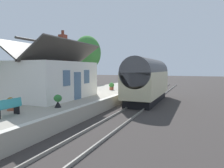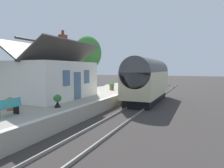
{
  "view_description": "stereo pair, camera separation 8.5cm",
  "coord_description": "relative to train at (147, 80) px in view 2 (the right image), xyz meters",
  "views": [
    {
      "loc": [
        -16.88,
        -5.48,
        3.3
      ],
      "look_at": [
        -0.39,
        1.5,
        1.94
      ],
      "focal_mm": 32.48,
      "sensor_mm": 36.0,
      "label": 1
    },
    {
      "loc": [
        -16.85,
        -5.56,
        3.3
      ],
      "look_at": [
        -0.39,
        1.5,
        1.94
      ],
      "focal_mm": 32.48,
      "sensor_mm": 36.0,
      "label": 2
    }
  ],
  "objects": [
    {
      "name": "bench_by_lamp",
      "position": [
        -12.74,
        3.97,
        -0.8
      ],
      "size": [
        1.41,
        0.46,
        0.88
      ],
      "color": "teal",
      "rests_on": "platform"
    },
    {
      "name": "planter_under_sign",
      "position": [
        -11.66,
        5.09,
        -0.88
      ],
      "size": [
        0.42,
        0.42,
        0.76
      ],
      "color": "#9E5138",
      "rests_on": "platform"
    },
    {
      "name": "tree_behind_building",
      "position": [
        10.37,
        12.74,
        3.73
      ],
      "size": [
        4.88,
        4.5,
        8.83
      ],
      "color": "#4C3828",
      "rests_on": "ground"
    },
    {
      "name": "bench_near_building",
      "position": [
        6.85,
        4.15,
        -0.8
      ],
      "size": [
        1.41,
        0.48,
        0.88
      ],
      "color": "teal",
      "rests_on": "platform"
    },
    {
      "name": "train",
      "position": [
        0.0,
        0.0,
        0.0
      ],
      "size": [
        9.22,
        2.73,
        4.32
      ],
      "color": "black",
      "rests_on": "ground"
    },
    {
      "name": "platform",
      "position": [
        -2.94,
        4.87,
        -1.75
      ],
      "size": [
        32.0,
        5.95,
        0.94
      ],
      "primitive_type": "cube",
      "color": "#A39B8C",
      "rests_on": "ground"
    },
    {
      "name": "rail_near",
      "position": [
        -2.94,
        -0.72,
        -2.15
      ],
      "size": [
        52.0,
        0.08,
        0.14
      ],
      "primitive_type": "cube",
      "color": "gray",
      "rests_on": "ground"
    },
    {
      "name": "rail_far",
      "position": [
        -2.94,
        0.72,
        -2.15
      ],
      "size": [
        52.0,
        0.08,
        0.14
      ],
      "primitive_type": "cube",
      "color": "gray",
      "rests_on": "ground"
    },
    {
      "name": "ground_plane",
      "position": [
        -2.94,
        0.9,
        -2.22
      ],
      "size": [
        160.0,
        160.0,
        0.0
      ],
      "primitive_type": "plane",
      "color": "#383330"
    },
    {
      "name": "planter_edge_near",
      "position": [
        -9.88,
        3.21,
        -0.86
      ],
      "size": [
        0.49,
        0.49,
        0.79
      ],
      "color": "black",
      "rests_on": "platform"
    },
    {
      "name": "lamp_post_platform",
      "position": [
        2.21,
        2.75,
        1.31
      ],
      "size": [
        0.32,
        0.5,
        3.71
      ],
      "color": "black",
      "rests_on": "platform"
    },
    {
      "name": "station_sign_board",
      "position": [
        3.35,
        2.58,
        -0.09
      ],
      "size": [
        0.96,
        0.06,
        1.57
      ],
      "color": "black",
      "rests_on": "platform"
    },
    {
      "name": "station_building",
      "position": [
        -6.65,
        6.05,
        0.3
      ],
      "size": [
        7.28,
        4.53,
        5.59
      ],
      "color": "white",
      "rests_on": "platform"
    },
    {
      "name": "planter_bench_right",
      "position": [
        0.86,
        4.23,
        -0.85
      ],
      "size": [
        0.58,
        0.58,
        0.85
      ],
      "color": "#9E5138",
      "rests_on": "platform"
    },
    {
      "name": "platform_edge_coping",
      "position": [
        -2.94,
        2.08,
        -1.27
      ],
      "size": [
        32.0,
        0.36,
        0.02
      ],
      "primitive_type": "cube",
      "color": "beige",
      "rests_on": "platform"
    }
  ]
}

